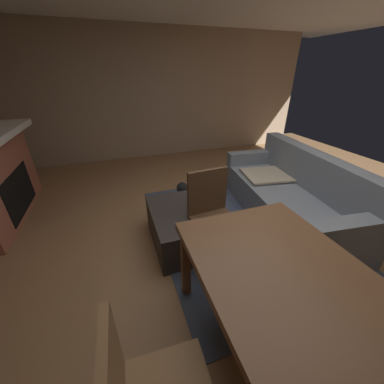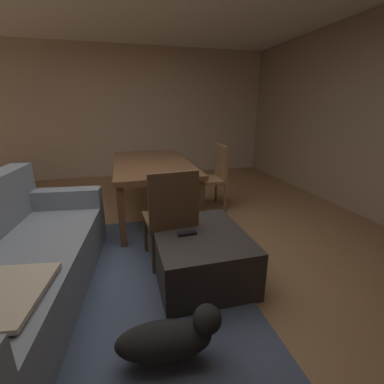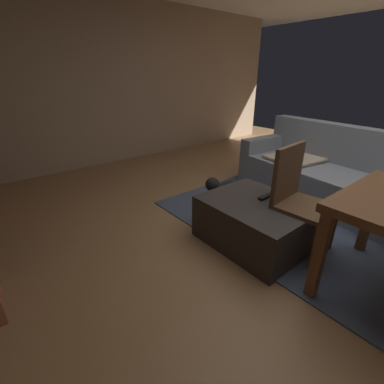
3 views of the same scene
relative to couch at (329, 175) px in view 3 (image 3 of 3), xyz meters
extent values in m
plane|color=olive|center=(0.38, -0.90, -0.32)|extent=(8.69, 8.69, 0.00)
cube|color=#9E846B|center=(-3.24, -0.90, 0.99)|extent=(0.12, 6.72, 2.60)
cube|color=#3D475B|center=(0.04, -0.76, -0.31)|extent=(2.60, 2.00, 0.01)
cube|color=slate|center=(0.00, -0.06, -0.11)|extent=(2.26, 1.11, 0.42)
cube|color=slate|center=(0.04, 0.27, 0.34)|extent=(2.19, 0.45, 0.47)
cube|color=slate|center=(-1.00, 0.05, 0.20)|extent=(0.28, 0.88, 0.20)
cube|color=tan|center=(-0.44, -0.01, 0.13)|extent=(0.67, 0.81, 0.03)
cube|color=#2D2826|center=(0.04, -1.46, -0.11)|extent=(0.93, 0.76, 0.42)
cube|color=black|center=(0.03, -1.34, 0.11)|extent=(0.06, 0.16, 0.02)
cube|color=brown|center=(0.74, -0.81, 0.02)|extent=(0.07, 0.07, 0.68)
cube|color=brown|center=(0.74, -1.68, 0.02)|extent=(0.07, 0.07, 0.68)
cube|color=#513823|center=(0.38, -1.25, 0.11)|extent=(0.47, 0.47, 0.04)
cube|color=#513823|center=(0.18, -1.26, 0.37)|extent=(0.08, 0.44, 0.48)
cylinder|color=#513823|center=(0.56, -1.03, -0.11)|extent=(0.04, 0.04, 0.41)
cylinder|color=#513823|center=(0.59, -1.43, -0.11)|extent=(0.04, 0.04, 0.41)
cylinder|color=#513823|center=(0.16, -1.06, -0.11)|extent=(0.04, 0.04, 0.41)
cylinder|color=#513823|center=(0.19, -1.46, -0.11)|extent=(0.04, 0.04, 0.41)
ellipsoid|color=black|center=(-0.72, -1.01, -0.16)|extent=(0.29, 0.58, 0.22)
sphere|color=black|center=(-0.75, -1.26, -0.03)|extent=(0.17, 0.17, 0.17)
camera|label=1|loc=(2.08, -2.08, 1.46)|focal=21.25mm
camera|label=2|loc=(-1.89, -0.87, 1.12)|focal=24.60mm
camera|label=3|loc=(1.33, -3.26, 1.15)|focal=24.88mm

